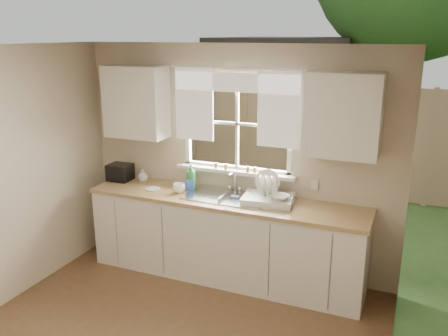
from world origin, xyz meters
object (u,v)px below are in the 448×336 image
at_px(soap_bottle_a, 191,177).
at_px(dish_rack, 268,197).
at_px(cup, 179,188).
at_px(black_appliance, 120,172).

bearing_deg(soap_bottle_a, dish_rack, 9.96).
height_order(dish_rack, cup, dish_rack).
relative_size(dish_rack, soap_bottle_a, 1.86).
distance_m(dish_rack, soap_bottle_a, 0.92).
relative_size(dish_rack, black_appliance, 2.11).
bearing_deg(soap_bottle_a, cup, -101.83).
height_order(dish_rack, soap_bottle_a, dish_rack).
distance_m(cup, black_appliance, 0.88).
bearing_deg(soap_bottle_a, black_appliance, -165.88).
xyz_separation_m(dish_rack, cup, (-0.99, -0.10, -0.01)).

